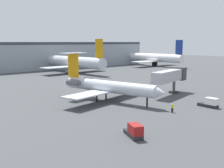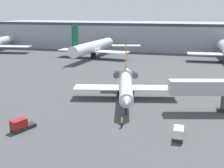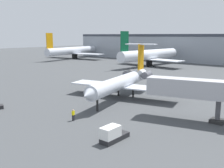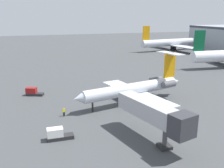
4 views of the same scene
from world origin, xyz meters
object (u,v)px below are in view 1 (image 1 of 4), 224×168
(baggage_tug_lead, at_px, (134,131))
(parked_airliner_centre, at_px, (75,62))
(jet_bridge, at_px, (171,76))
(ground_crew_marshaller, at_px, (172,108))
(regional_jet, at_px, (105,86))
(baggage_tug_trailing, at_px, (210,103))
(parked_airliner_east_mid, at_px, (155,58))

(baggage_tug_lead, bearing_deg, parked_airliner_centre, 61.79)
(jet_bridge, bearing_deg, ground_crew_marshaller, -141.45)
(ground_crew_marshaller, height_order, baggage_tug_lead, baggage_tug_lead)
(regional_jet, bearing_deg, ground_crew_marshaller, -80.45)
(regional_jet, relative_size, ground_crew_marshaller, 15.86)
(regional_jet, xyz_separation_m, parked_airliner_centre, (26.89, 52.09, 1.12))
(baggage_tug_trailing, relative_size, parked_airliner_centre, 0.12)
(ground_crew_marshaller, relative_size, baggage_tug_trailing, 0.42)
(baggage_tug_lead, relative_size, baggage_tug_trailing, 1.05)
(jet_bridge, height_order, parked_airliner_centre, parked_airliner_centre)
(ground_crew_marshaller, bearing_deg, jet_bridge, 38.55)
(jet_bridge, relative_size, parked_airliner_centre, 0.42)
(baggage_tug_lead, bearing_deg, regional_jet, 59.62)
(ground_crew_marshaller, xyz_separation_m, parked_airliner_east_mid, (74.53, 68.05, 3.55))
(jet_bridge, distance_m, parked_airliner_centre, 57.18)
(baggage_tug_trailing, distance_m, parked_airliner_east_mid, 96.16)
(baggage_tug_trailing, bearing_deg, regional_jet, 122.82)
(baggage_tug_trailing, height_order, parked_airliner_centre, parked_airliner_centre)
(ground_crew_marshaller, relative_size, parked_airliner_centre, 0.05)
(ground_crew_marshaller, distance_m, parked_airliner_centre, 72.23)
(parked_airliner_centre, bearing_deg, baggage_tug_lead, -118.21)
(ground_crew_marshaller, distance_m, baggage_tug_lead, 15.91)
(baggage_tug_lead, xyz_separation_m, parked_airliner_east_mid, (89.56, 73.27, 3.57))
(regional_jet, distance_m, baggage_tug_lead, 24.57)
(ground_crew_marshaller, relative_size, baggage_tug_lead, 0.40)
(regional_jet, xyz_separation_m, jet_bridge, (17.22, -4.27, 1.19))
(ground_crew_marshaller, xyz_separation_m, baggage_tug_lead, (-15.03, -5.22, -0.02))
(regional_jet, relative_size, parked_airliner_centre, 0.77)
(jet_bridge, height_order, baggage_tug_lead, jet_bridge)
(baggage_tug_trailing, xyz_separation_m, parked_airliner_east_mid, (65.54, 70.27, 3.57))
(baggage_tug_lead, bearing_deg, ground_crew_marshaller, 19.14)
(regional_jet, distance_m, parked_airliner_east_mid, 93.19)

